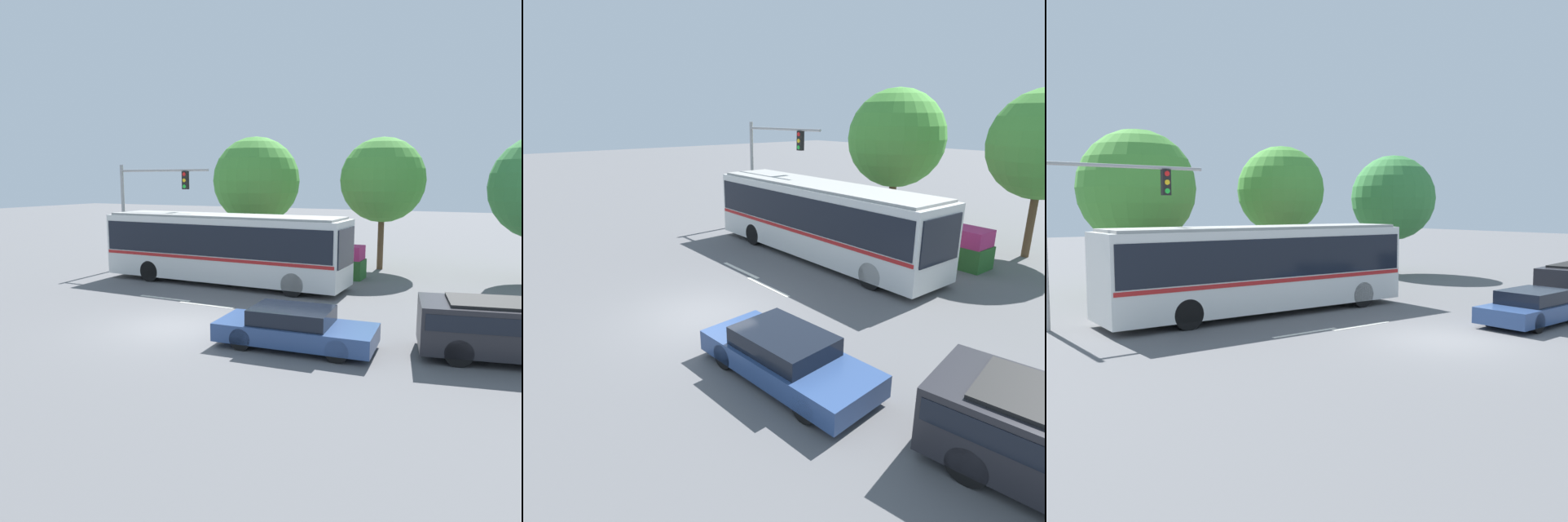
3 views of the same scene
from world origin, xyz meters
The scene contains 10 objects.
ground_plane centered at (0.00, 0.00, 0.00)m, with size 140.00×140.00×0.00m, color #5B5B5E.
city_bus centered at (-2.09, 6.93, 1.83)m, with size 11.71×2.70×3.21m.
sedan_foreground centered at (4.29, -0.16, 0.56)m, with size 4.66×2.16×1.15m.
traffic_light_pole centered at (-7.68, 8.33, 3.77)m, with size 5.50×0.24×5.58m.
flowering_hedge centered at (0.13, 10.65, 0.80)m, with size 6.83×1.24×1.62m.
street_tree_left centered at (-3.93, 14.17, 4.72)m, with size 5.16×5.16×7.31m.
street_tree_centre centered at (3.60, 13.99, 4.77)m, with size 4.47×4.47×7.02m.
street_tree_right centered at (11.14, 13.45, 4.44)m, with size 4.91×4.91×6.91m.
lane_stripe_near centered at (-0.63, 2.98, 0.01)m, with size 2.40×0.16×0.01m, color silver.
lane_stripe_mid centered at (-2.75, 3.22, 0.01)m, with size 2.40×0.16×0.01m, color silver.
Camera 3 is at (-13.38, -11.24, 3.88)m, focal length 40.41 mm.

